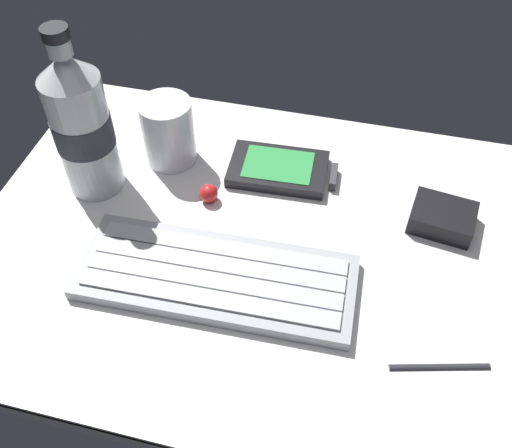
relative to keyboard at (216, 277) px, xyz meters
The scene contains 8 objects.
ground_plane 6.85cm from the keyboard, 65.50° to the left, with size 64.00×48.00×2.80cm.
keyboard is the anchor object (origin of this frame).
handheld_device 18.08cm from the keyboard, 79.15° to the left, with size 13.07×8.19×1.50cm.
juice_cup 20.80cm from the keyboard, 122.61° to the left, with size 6.40×6.40×8.50cm.
water_bottle 22.82cm from the keyboard, 149.62° to the left, with size 6.73×6.73×20.80cm.
charger_block 26.57cm from the keyboard, 31.32° to the left, with size 7.00×5.60×2.40cm, color black.
trackball_mouse 12.03cm from the keyboard, 110.72° to the left, with size 2.20×2.20×2.20cm, color red.
stylus_pen 23.63cm from the keyboard, 11.23° to the right, with size 0.70×0.70×9.50cm, color #26262B.
Camera 1 is at (9.74, -39.66, 49.06)cm, focal length 39.99 mm.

